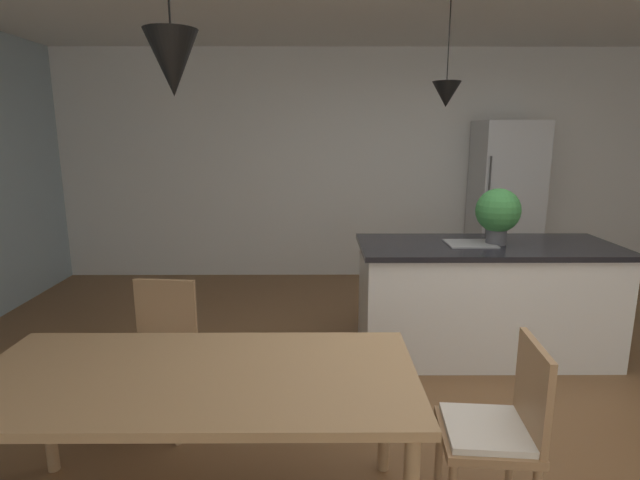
% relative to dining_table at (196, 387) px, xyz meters
% --- Properties ---
extents(ground_plane, '(10.00, 8.40, 0.04)m').
position_rel_dining_table_xyz_m(ground_plane, '(1.49, 0.83, -0.69)').
color(ground_plane, brown).
extents(wall_back_kitchen, '(10.00, 0.12, 2.70)m').
position_rel_dining_table_xyz_m(wall_back_kitchen, '(1.49, 4.09, 0.68)').
color(wall_back_kitchen, white).
rests_on(wall_back_kitchen, ground_plane).
extents(dining_table, '(1.90, 0.87, 0.73)m').
position_rel_dining_table_xyz_m(dining_table, '(0.00, 0.00, 0.00)').
color(dining_table, tan).
rests_on(dining_table, ground_plane).
extents(chair_kitchen_end, '(0.43, 0.43, 0.87)m').
position_rel_dining_table_xyz_m(chair_kitchen_end, '(1.32, -0.00, -0.19)').
color(chair_kitchen_end, '#A87F56').
rests_on(chair_kitchen_end, ground_plane).
extents(chair_far_left, '(0.44, 0.44, 0.87)m').
position_rel_dining_table_xyz_m(chair_far_left, '(-0.42, 0.81, -0.19)').
color(chair_far_left, '#A87F56').
rests_on(chair_far_left, ground_plane).
extents(kitchen_island, '(1.97, 0.83, 0.91)m').
position_rel_dining_table_xyz_m(kitchen_island, '(1.84, 1.77, -0.21)').
color(kitchen_island, white).
rests_on(kitchen_island, ground_plane).
extents(refrigerator, '(0.69, 0.67, 1.87)m').
position_rel_dining_table_xyz_m(refrigerator, '(2.67, 3.69, 0.27)').
color(refrigerator, silver).
rests_on(refrigerator, ground_plane).
extents(pendant_over_table, '(0.21, 0.21, 0.82)m').
position_rel_dining_table_xyz_m(pendant_over_table, '(-0.04, 0.06, 1.34)').
color(pendant_over_table, black).
extents(pendant_over_island_main, '(0.21, 0.21, 0.78)m').
position_rel_dining_table_xyz_m(pendant_over_island_main, '(1.46, 1.77, 1.35)').
color(pendant_over_island_main, black).
extents(potted_plant_on_island, '(0.34, 0.34, 0.43)m').
position_rel_dining_table_xyz_m(potted_plant_on_island, '(1.90, 1.77, 0.48)').
color(potted_plant_on_island, '#4C4C51').
rests_on(potted_plant_on_island, kitchen_island).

